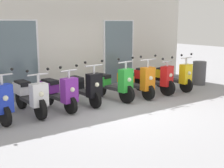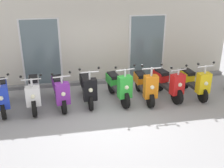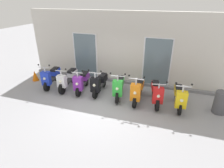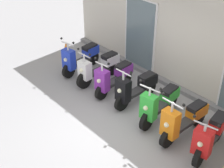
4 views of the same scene
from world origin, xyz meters
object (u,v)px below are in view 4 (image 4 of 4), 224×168
(scooter_green, at_px, (159,103))
(scooter_red, at_px, (210,136))
(scooter_white, at_px, (99,67))
(scooter_black, at_px, (136,88))
(scooter_purple, at_px, (113,77))
(scooter_orange, at_px, (183,120))
(traffic_cone, at_px, (66,49))
(scooter_blue, at_px, (80,57))

(scooter_green, distance_m, scooter_red, 1.55)
(scooter_white, bearing_deg, scooter_black, 1.07)
(scooter_red, bearing_deg, scooter_purple, 178.97)
(scooter_black, xyz_separation_m, scooter_orange, (1.73, -0.15, -0.01))
(scooter_black, bearing_deg, scooter_white, -178.93)
(scooter_orange, xyz_separation_m, traffic_cone, (-5.34, 0.36, -0.21))
(scooter_purple, xyz_separation_m, scooter_green, (1.72, 0.02, 0.01))
(scooter_purple, relative_size, scooter_orange, 0.93)
(scooter_black, relative_size, scooter_green, 0.96)
(scooter_blue, distance_m, scooter_orange, 4.13)
(scooter_purple, relative_size, scooter_red, 0.99)
(scooter_orange, bearing_deg, scooter_blue, 179.07)
(scooter_purple, relative_size, scooter_black, 0.96)
(scooter_green, bearing_deg, traffic_cone, 176.39)
(scooter_white, relative_size, scooter_red, 1.09)
(scooter_blue, distance_m, scooter_green, 3.32)
(scooter_purple, xyz_separation_m, scooter_black, (0.80, 0.09, 0.00))
(scooter_purple, bearing_deg, scooter_blue, 179.55)
(scooter_blue, relative_size, scooter_red, 1.03)
(scooter_purple, distance_m, scooter_red, 3.27)
(scooter_white, bearing_deg, scooter_purple, -4.90)
(scooter_black, height_order, scooter_red, scooter_black)
(scooter_black, xyz_separation_m, scooter_red, (2.47, -0.15, 0.00))
(scooter_red, bearing_deg, scooter_orange, 179.67)
(scooter_blue, height_order, scooter_purple, scooter_blue)
(scooter_white, distance_m, traffic_cone, 2.09)
(scooter_black, distance_m, scooter_green, 0.92)
(scooter_black, relative_size, traffic_cone, 3.03)
(scooter_black, xyz_separation_m, scooter_green, (0.92, -0.08, 0.00))
(scooter_black, xyz_separation_m, traffic_cone, (-3.62, 0.21, -0.22))
(scooter_blue, height_order, scooter_red, scooter_blue)
(scooter_blue, distance_m, traffic_cone, 1.27)
(scooter_blue, bearing_deg, traffic_cone, 166.60)
(scooter_orange, height_order, scooter_red, scooter_orange)
(scooter_white, height_order, traffic_cone, scooter_white)
(scooter_blue, bearing_deg, scooter_purple, -0.45)
(traffic_cone, bearing_deg, scooter_blue, -13.40)
(scooter_orange, bearing_deg, scooter_white, 177.93)
(scooter_blue, relative_size, scooter_green, 0.96)
(scooter_black, distance_m, scooter_orange, 1.73)
(scooter_purple, height_order, scooter_black, scooter_black)
(scooter_purple, bearing_deg, scooter_orange, -1.23)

